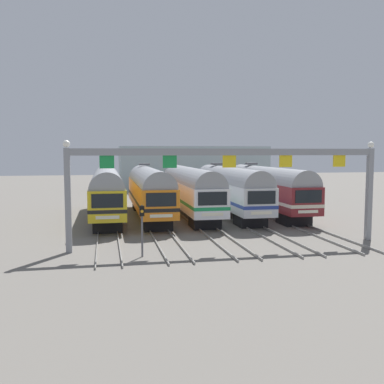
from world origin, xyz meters
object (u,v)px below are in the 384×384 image
object	(u,v)px
commuter_train_orange	(149,190)
yard_signal_mast	(142,221)
catenary_gantry	(229,167)
commuter_train_white	(190,189)
commuter_train_silver	(229,188)
commuter_train_maroon	(267,188)
commuter_train_yellow	(107,190)

from	to	relation	value
commuter_train_orange	yard_signal_mast	size ratio (longest dim) A/B	5.80
yard_signal_mast	catenary_gantry	bearing A→B (deg)	18.71
commuter_train_orange	catenary_gantry	bearing A→B (deg)	-73.66
commuter_train_white	catenary_gantry	distance (m)	13.73
commuter_train_orange	commuter_train_white	size ratio (longest dim) A/B	1.00
commuter_train_silver	yard_signal_mast	distance (m)	18.40
commuter_train_maroon	catenary_gantry	xyz separation A→B (m)	(-7.92, -13.50, 2.54)
commuter_train_orange	commuter_train_white	distance (m)	3.96
commuter_train_yellow	commuter_train_white	xyz separation A→B (m)	(7.92, -0.00, -0.00)
commuter_train_white	commuter_train_maroon	xyz separation A→B (m)	(7.92, 0.00, 0.00)
commuter_train_maroon	catenary_gantry	world-z (taller)	catenary_gantry
commuter_train_orange	yard_signal_mast	distance (m)	15.64
commuter_train_orange	yard_signal_mast	bearing A→B (deg)	-97.27
commuter_train_silver	commuter_train_maroon	distance (m)	3.96
commuter_train_orange	commuter_train_white	bearing A→B (deg)	-0.06
commuter_train_white	yard_signal_mast	bearing A→B (deg)	-110.95
commuter_train_maroon	yard_signal_mast	distance (m)	20.80
commuter_train_white	catenary_gantry	xyz separation A→B (m)	(0.00, -13.49, 2.54)
commuter_train_white	yard_signal_mast	size ratio (longest dim) A/B	5.80
commuter_train_maroon	yard_signal_mast	size ratio (longest dim) A/B	5.80
commuter_train_yellow	commuter_train_orange	xyz separation A→B (m)	(3.96, 0.00, 0.00)
commuter_train_white	catenary_gantry	world-z (taller)	catenary_gantry
commuter_train_silver	commuter_train_maroon	bearing A→B (deg)	0.00
commuter_train_maroon	yard_signal_mast	xyz separation A→B (m)	(-13.85, -15.51, -0.52)
commuter_train_white	commuter_train_yellow	bearing A→B (deg)	179.97
commuter_train_orange	yard_signal_mast	world-z (taller)	commuter_train_orange
commuter_train_orange	commuter_train_silver	distance (m)	7.92
catenary_gantry	yard_signal_mast	xyz separation A→B (m)	(-5.94, -2.01, -3.06)
commuter_train_yellow	commuter_train_white	size ratio (longest dim) A/B	1.00
commuter_train_silver	yard_signal_mast	size ratio (longest dim) A/B	5.80
commuter_train_silver	catenary_gantry	distance (m)	14.30
commuter_train_maroon	catenary_gantry	size ratio (longest dim) A/B	0.86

